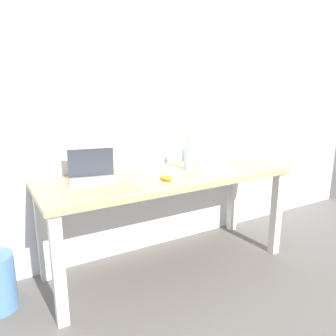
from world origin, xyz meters
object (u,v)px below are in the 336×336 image
at_px(laptop_right, 209,158).
at_px(beer_bottle, 188,158).
at_px(computer_mouse, 166,178).
at_px(laptop_left, 92,174).
at_px(desk, 168,187).

relative_size(laptop_right, beer_bottle, 1.13).
bearing_deg(computer_mouse, laptop_left, 129.08).
bearing_deg(beer_bottle, desk, -168.74).
relative_size(laptop_right, computer_mouse, 2.91).
distance_m(desk, computer_mouse, 0.20).
bearing_deg(laptop_left, desk, -11.08).
distance_m(desk, laptop_right, 0.54).
relative_size(laptop_left, laptop_right, 1.23).
distance_m(laptop_left, laptop_right, 1.05).
bearing_deg(laptop_right, laptop_left, -177.64).
height_order(laptop_left, computer_mouse, laptop_left).
distance_m(beer_bottle, computer_mouse, 0.36).
bearing_deg(beer_bottle, laptop_right, 20.58).
bearing_deg(desk, laptop_right, 16.82).
height_order(desk, beer_bottle, beer_bottle).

